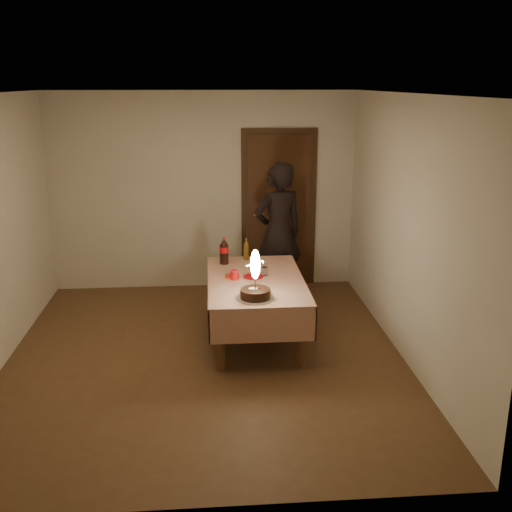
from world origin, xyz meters
The scene contains 11 objects.
ground centered at (0.00, 0.00, 0.00)m, with size 4.00×4.50×0.01m, color brown.
room_shell centered at (0.03, 0.08, 1.65)m, with size 4.04×4.54×2.62m.
dining_table centered at (0.55, 0.44, 0.59)m, with size 1.02×1.72×0.68m.
birthday_cake centered at (0.49, -0.15, 0.79)m, with size 0.37×0.37×0.49m.
red_plate centered at (0.52, 0.51, 0.69)m, with size 0.22×0.22×0.01m, color #B30C16.
red_cup centered at (0.32, 0.44, 0.73)m, with size 0.08×0.08×0.10m, color red.
clear_cup centered at (0.65, 0.56, 0.73)m, with size 0.07×0.07×0.09m, color silver.
napkin_stack centered at (0.30, 0.50, 0.69)m, with size 0.15×0.15×0.02m, color red.
cola_bottle centered at (0.23, 1.02, 0.84)m, with size 0.10×0.10×0.32m.
amber_bottle_left centered at (0.49, 1.17, 0.80)m, with size 0.06×0.06×0.25m.
photographer centered at (0.92, 1.57, 0.89)m, with size 0.75×0.62×1.78m.
Camera 1 is at (0.06, -5.59, 2.71)m, focal length 42.00 mm.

